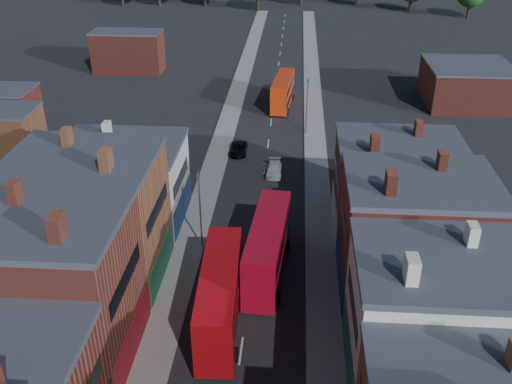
# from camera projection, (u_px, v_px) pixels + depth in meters

# --- Properties ---
(pavement_west) EXTENTS (3.00, 200.00, 0.12)m
(pavement_west) POSITION_uv_depth(u_px,v_px,m) (216.00, 160.00, 74.08)
(pavement_west) COLOR gray
(pavement_west) RESTS_ON ground
(pavement_east) EXTENTS (3.00, 200.00, 0.12)m
(pavement_east) POSITION_uv_depth(u_px,v_px,m) (316.00, 163.00, 73.26)
(pavement_east) COLOR gray
(pavement_east) RESTS_ON ground
(lamp_post_2) EXTENTS (0.25, 0.70, 8.12)m
(lamp_post_2) POSITION_uv_depth(u_px,v_px,m) (200.00, 206.00, 54.24)
(lamp_post_2) COLOR slate
(lamp_post_2) RESTS_ON ground
(lamp_post_3) EXTENTS (0.25, 0.70, 8.12)m
(lamp_post_3) POSITION_uv_depth(u_px,v_px,m) (307.00, 103.00, 79.91)
(lamp_post_3) COLOR slate
(lamp_post_3) RESTS_ON ground
(bus_0) EXTENTS (3.59, 12.67, 5.42)m
(bus_0) POSITION_uv_depth(u_px,v_px,m) (220.00, 295.00, 45.18)
(bus_0) COLOR #AD0910
(bus_0) RESTS_ON ground
(bus_1) EXTENTS (3.90, 12.69, 5.40)m
(bus_1) POSITION_uv_depth(u_px,v_px,m) (268.00, 247.00, 51.24)
(bus_1) COLOR #BA0A24
(bus_1) RESTS_ON ground
(bus_2) EXTENTS (3.59, 11.25, 4.77)m
(bus_2) POSITION_uv_depth(u_px,v_px,m) (283.00, 91.00, 91.08)
(bus_2) COLOR red
(bus_2) RESTS_ON ground
(car_2) EXTENTS (2.23, 4.69, 1.29)m
(car_2) POSITION_uv_depth(u_px,v_px,m) (238.00, 149.00, 75.87)
(car_2) COLOR black
(car_2) RESTS_ON ground
(car_3) EXTENTS (1.88, 4.54, 1.31)m
(car_3) POSITION_uv_depth(u_px,v_px,m) (274.00, 169.00, 70.44)
(car_3) COLOR silver
(car_3) RESTS_ON ground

